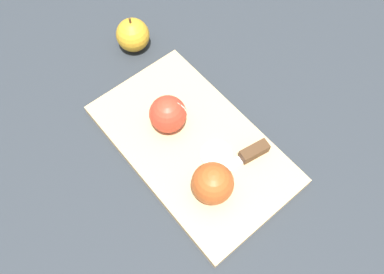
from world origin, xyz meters
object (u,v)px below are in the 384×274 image
object	(u,v)px
apple_half_right	(212,183)
knife	(249,154)
apple_half_left	(168,114)
apple_whole	(133,35)

from	to	relation	value
apple_half_right	knife	bearing A→B (deg)	-147.94
apple_half_left	apple_whole	bearing A→B (deg)	33.64
knife	apple_whole	world-z (taller)	apple_whole
apple_half_right	knife	world-z (taller)	apple_half_right
apple_half_left	apple_whole	world-z (taller)	apple_half_left
apple_half_right	knife	distance (m)	0.11
apple_half_right	apple_whole	distance (m)	0.40
apple_whole	apple_half_left	bearing A→B (deg)	-20.02
knife	apple_whole	bearing A→B (deg)	-80.49
apple_half_left	knife	world-z (taller)	apple_half_left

